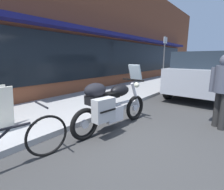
{
  "coord_description": "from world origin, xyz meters",
  "views": [
    {
      "loc": [
        -2.4,
        -1.48,
        1.54
      ],
      "look_at": [
        0.59,
        0.91,
        0.7
      ],
      "focal_mm": 26.99,
      "sensor_mm": 36.0,
      "label": 1
    }
  ],
  "objects_px": {
    "pedestrian_walking": "(224,83)",
    "parked_bicycle": "(11,145)",
    "touring_motorcycle": "(110,104)",
    "parked_minivan": "(205,73)",
    "parking_sign_pole": "(164,57)"
  },
  "relations": [
    {
      "from": "parked_minivan",
      "to": "parked_bicycle",
      "type": "bearing_deg",
      "value": 171.38
    },
    {
      "from": "touring_motorcycle",
      "to": "parking_sign_pole",
      "type": "relative_size",
      "value": 0.85
    },
    {
      "from": "touring_motorcycle",
      "to": "parked_minivan",
      "type": "xyz_separation_m",
      "value": [
        5.23,
        -0.83,
        0.34
      ]
    },
    {
      "from": "touring_motorcycle",
      "to": "parked_bicycle",
      "type": "height_order",
      "value": "touring_motorcycle"
    },
    {
      "from": "touring_motorcycle",
      "to": "parking_sign_pole",
      "type": "distance_m",
      "value": 6.71
    },
    {
      "from": "touring_motorcycle",
      "to": "parked_bicycle",
      "type": "bearing_deg",
      "value": 172.5
    },
    {
      "from": "parked_bicycle",
      "to": "parked_minivan",
      "type": "bearing_deg",
      "value": -8.62
    },
    {
      "from": "parked_bicycle",
      "to": "pedestrian_walking",
      "type": "xyz_separation_m",
      "value": [
        3.5,
        -2.07,
        0.65
      ]
    },
    {
      "from": "pedestrian_walking",
      "to": "parking_sign_pole",
      "type": "height_order",
      "value": "parking_sign_pole"
    },
    {
      "from": "pedestrian_walking",
      "to": "parked_bicycle",
      "type": "bearing_deg",
      "value": 149.43
    },
    {
      "from": "parked_minivan",
      "to": "pedestrian_walking",
      "type": "height_order",
      "value": "parked_minivan"
    },
    {
      "from": "touring_motorcycle",
      "to": "parking_sign_pole",
      "type": "xyz_separation_m",
      "value": [
        6.46,
        1.47,
        1.03
      ]
    },
    {
      "from": "touring_motorcycle",
      "to": "parked_minivan",
      "type": "bearing_deg",
      "value": -9.03
    },
    {
      "from": "touring_motorcycle",
      "to": "parking_sign_pole",
      "type": "height_order",
      "value": "parking_sign_pole"
    },
    {
      "from": "pedestrian_walking",
      "to": "parking_sign_pole",
      "type": "bearing_deg",
      "value": 34.18
    }
  ]
}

